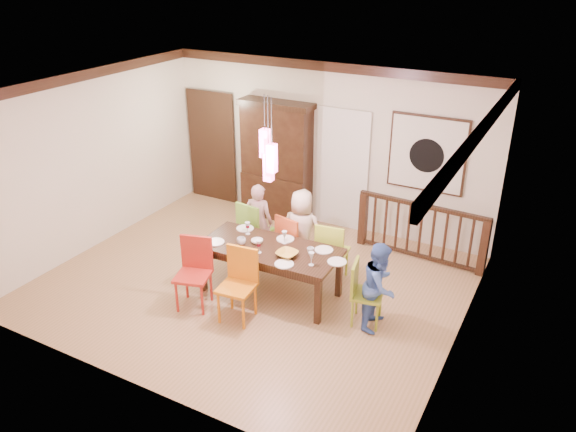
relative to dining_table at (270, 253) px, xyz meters
The scene contains 37 objects.
floor 0.76m from the dining_table, 166.34° to the left, with size 6.00×6.00×0.00m, color #9B784B.
ceiling 2.27m from the dining_table, 166.34° to the left, with size 6.00×6.00×0.00m, color white.
wall_back 2.73m from the dining_table, 97.90° to the left, with size 6.00×6.00×0.00m, color beige.
wall_left 3.45m from the dining_table, behind, with size 5.00×5.00×0.00m, color beige.
wall_right 2.76m from the dining_table, ahead, with size 5.00×5.00×0.00m, color beige.
crown_molding 2.19m from the dining_table, 166.34° to the left, with size 6.00×5.00×0.16m, color black, non-canonical shape.
panel_door 3.77m from the dining_table, 137.40° to the left, with size 1.04×0.07×2.24m, color black.
white_doorway 2.58m from the dining_table, 90.20° to the left, with size 0.97×0.05×2.22m, color silver.
painting 3.07m from the dining_table, 60.51° to the left, with size 1.25×0.06×1.25m.
pendant_cluster 1.45m from the dining_table, 32.01° to the right, with size 0.27×0.21×1.14m.
dining_table is the anchor object (origin of this frame).
chair_far_left 1.11m from the dining_table, 131.69° to the left, with size 0.51×0.51×0.99m.
chair_far_mid 0.74m from the dining_table, 88.70° to the left, with size 0.53×0.53×0.97m.
chair_far_right 1.01m from the dining_table, 51.28° to the left, with size 0.48×0.48×0.96m.
chair_near_left 1.11m from the dining_table, 133.62° to the right, with size 0.56×0.56×1.00m.
chair_near_mid 0.78m from the dining_table, 95.34° to the right, with size 0.50×0.50×1.00m.
chair_end_right 1.50m from the dining_table, ahead, with size 0.47×0.47×0.89m.
china_hutch 2.72m from the dining_table, 117.34° to the left, with size 1.38×0.46×2.18m.
balustrade 2.59m from the dining_table, 51.93° to the left, with size 2.12×0.19×0.96m.
person_far_left 1.08m from the dining_table, 129.74° to the left, with size 0.47×0.31×1.28m, color #D9A5AD.
person_far_mid 0.82m from the dining_table, 83.93° to the left, with size 0.65×0.42×1.33m, color beige.
person_end_right 1.64m from the dining_table, ahead, with size 0.59×0.46×1.21m, color #446ABF.
serving_bowl 0.38m from the dining_table, 18.65° to the right, with size 0.29×0.29×0.07m, color gold.
small_bowl 0.25m from the dining_table, behind, with size 0.17×0.17×0.05m, color white.
cup_left 0.44m from the dining_table, 164.15° to the right, with size 0.13×0.13×0.10m, color silver.
cup_right 0.61m from the dining_table, ahead, with size 0.10×0.10×0.09m, color silver.
plate_far_left 0.71m from the dining_table, 152.15° to the left, with size 0.26×0.26×0.01m, color white.
plate_far_mid 0.34m from the dining_table, 76.13° to the left, with size 0.26×0.26×0.01m, color white.
plate_far_right 0.77m from the dining_table, 21.36° to the left, with size 0.26×0.26×0.01m, color white.
plate_near_left 0.81m from the dining_table, 162.08° to the right, with size 0.26×0.26×0.01m, color white.
plate_near_mid 0.54m from the dining_table, 38.82° to the right, with size 0.26×0.26×0.01m, color white.
plate_end_right 1.01m from the dining_table, ahead, with size 0.26×0.26×0.01m, color white.
wine_glass_a 0.56m from the dining_table, 157.63° to the left, with size 0.08×0.08×0.19m, color #590C19, non-canonical shape.
wine_glass_b 0.30m from the dining_table, 59.55° to the left, with size 0.08×0.08×0.19m, color silver, non-canonical shape.
wine_glass_c 0.28m from the dining_table, 104.75° to the right, with size 0.08×0.08×0.19m, color #590C19, non-canonical shape.
wine_glass_d 0.78m from the dining_table, 13.03° to the right, with size 0.08×0.08×0.19m, color silver, non-canonical shape.
napkin 0.42m from the dining_table, 102.95° to the right, with size 0.18×0.14×0.01m, color #D83359.
Camera 1 is at (3.89, -6.10, 4.50)m, focal length 35.00 mm.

